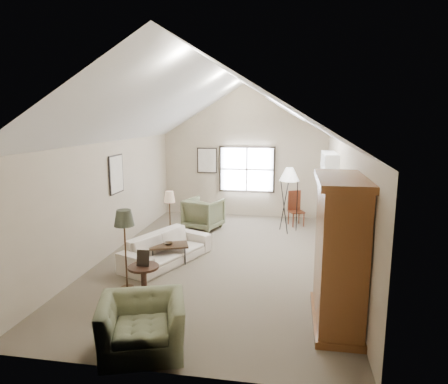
% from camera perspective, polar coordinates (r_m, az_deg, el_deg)
% --- Properties ---
extents(room_shell, '(5.01, 8.01, 4.00)m').
position_cam_1_polar(room_shell, '(8.26, -0.48, 11.90)').
color(room_shell, '#685B4A').
rests_on(room_shell, ground).
extents(window, '(1.72, 0.08, 1.42)m').
position_cam_1_polar(window, '(12.26, 3.29, 3.26)').
color(window, black).
rests_on(window, room_shell).
extents(skylight, '(0.80, 1.20, 0.52)m').
position_cam_1_polar(skylight, '(9.03, 8.89, 11.75)').
color(skylight, white).
rests_on(skylight, room_shell).
extents(wall_art, '(1.97, 3.71, 0.88)m').
position_cam_1_polar(wall_art, '(10.69, -8.58, 3.55)').
color(wall_art, black).
rests_on(wall_art, room_shell).
extents(armoire, '(0.60, 1.50, 2.20)m').
position_cam_1_polar(armoire, '(6.08, 16.14, -8.27)').
color(armoire, brown).
rests_on(armoire, ground).
extents(tv_alcove, '(0.32, 1.30, 2.10)m').
position_cam_1_polar(tv_alcove, '(9.94, 14.62, -0.58)').
color(tv_alcove, white).
rests_on(tv_alcove, ground).
extents(media_console, '(0.34, 1.18, 0.60)m').
position_cam_1_polar(media_console, '(10.14, 14.28, -5.29)').
color(media_console, '#382316').
rests_on(media_console, ground).
extents(tv_panel, '(0.05, 0.90, 0.55)m').
position_cam_1_polar(tv_panel, '(9.99, 14.44, -1.87)').
color(tv_panel, black).
rests_on(tv_panel, media_console).
extents(sofa, '(1.59, 2.28, 0.62)m').
position_cam_1_polar(sofa, '(8.57, -8.15, -7.94)').
color(sofa, beige).
rests_on(sofa, ground).
extents(armchair_near, '(1.33, 1.24, 0.71)m').
position_cam_1_polar(armchair_near, '(5.59, -11.58, -18.17)').
color(armchair_near, '#66714F').
rests_on(armchair_near, ground).
extents(armchair_far, '(1.15, 1.16, 0.84)m').
position_cam_1_polar(armchair_far, '(10.97, -2.94, -3.11)').
color(armchair_far, '#636E4D').
rests_on(armchair_far, ground).
extents(coffee_table, '(0.90, 0.69, 0.41)m').
position_cam_1_polar(coffee_table, '(8.55, -7.89, -8.75)').
color(coffee_table, '#3B2A18').
rests_on(coffee_table, ground).
extents(bowl, '(0.25, 0.25, 0.05)m').
position_cam_1_polar(bowl, '(8.47, -7.93, -7.30)').
color(bowl, '#3A2A17').
rests_on(bowl, coffee_table).
extents(side_table, '(0.70, 0.70, 0.53)m').
position_cam_1_polar(side_table, '(7.15, -11.37, -12.30)').
color(side_table, '#371F16').
rests_on(side_table, ground).
extents(side_chair, '(0.50, 0.50, 0.98)m').
position_cam_1_polar(side_chair, '(11.42, 10.31, -2.34)').
color(side_chair, brown).
rests_on(side_chair, ground).
extents(tripod_lamp, '(0.57, 0.57, 1.77)m').
position_cam_1_polar(tripod_lamp, '(10.67, 9.22, -1.06)').
color(tripod_lamp, white).
rests_on(tripod_lamp, ground).
extents(dark_lamp, '(0.46, 0.46, 1.48)m').
position_cam_1_polar(dark_lamp, '(7.30, -13.90, -7.94)').
color(dark_lamp, '#272A1D').
rests_on(dark_lamp, ground).
extents(tan_lamp, '(0.35, 0.35, 1.33)m').
position_cam_1_polar(tan_lamp, '(9.66, -7.73, -3.61)').
color(tan_lamp, tan).
rests_on(tan_lamp, ground).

